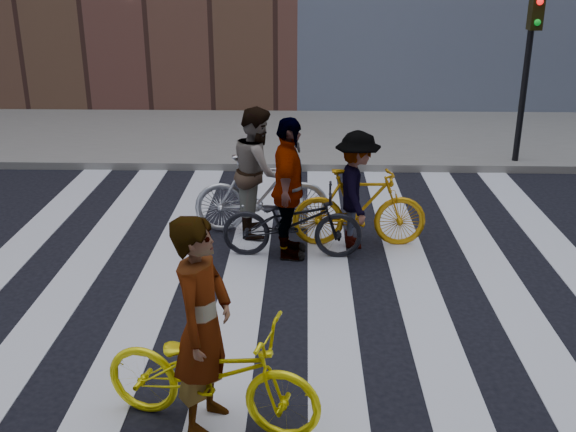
{
  "coord_description": "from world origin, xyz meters",
  "views": [
    {
      "loc": [
        0.23,
        -7.61,
        3.87
      ],
      "look_at": [
        0.02,
        0.3,
        0.86
      ],
      "focal_mm": 42.0,
      "sensor_mm": 36.0,
      "label": 1
    }
  ],
  "objects_px": {
    "rider_rear": "(288,189)",
    "bike_dark_rear": "(292,222)",
    "rider_left": "(203,326)",
    "bike_yellow_left": "(211,373)",
    "bike_yellow_right": "(359,208)",
    "traffic_signal": "(530,51)",
    "rider_mid": "(258,171)",
    "bike_silver_mid": "(262,194)",
    "rider_right": "(357,190)"
  },
  "relations": [
    {
      "from": "rider_left",
      "to": "rider_rear",
      "type": "height_order",
      "value": "rider_left"
    },
    {
      "from": "traffic_signal",
      "to": "bike_dark_rear",
      "type": "xyz_separation_m",
      "value": [
        -4.34,
        -4.33,
        -1.77
      ]
    },
    {
      "from": "bike_silver_mid",
      "to": "bike_yellow_right",
      "type": "xyz_separation_m",
      "value": [
        1.42,
        -0.5,
        -0.03
      ]
    },
    {
      "from": "bike_dark_rear",
      "to": "rider_right",
      "type": "height_order",
      "value": "rider_right"
    },
    {
      "from": "rider_left",
      "to": "rider_mid",
      "type": "xyz_separation_m",
      "value": [
        0.16,
        4.56,
        -0.03
      ]
    },
    {
      "from": "rider_mid",
      "to": "rider_rear",
      "type": "height_order",
      "value": "rider_rear"
    },
    {
      "from": "bike_yellow_right",
      "to": "rider_mid",
      "type": "distance_m",
      "value": 1.6
    },
    {
      "from": "bike_yellow_left",
      "to": "bike_yellow_right",
      "type": "height_order",
      "value": "bike_yellow_right"
    },
    {
      "from": "bike_yellow_right",
      "to": "rider_mid",
      "type": "height_order",
      "value": "rider_mid"
    },
    {
      "from": "traffic_signal",
      "to": "rider_left",
      "type": "distance_m",
      "value": 9.52
    },
    {
      "from": "traffic_signal",
      "to": "bike_silver_mid",
      "type": "xyz_separation_m",
      "value": [
        -4.82,
        -3.42,
        -1.68
      ]
    },
    {
      "from": "bike_silver_mid",
      "to": "rider_left",
      "type": "distance_m",
      "value": 4.58
    },
    {
      "from": "traffic_signal",
      "to": "bike_dark_rear",
      "type": "relative_size",
      "value": 1.72
    },
    {
      "from": "rider_mid",
      "to": "traffic_signal",
      "type": "bearing_deg",
      "value": -58.62
    },
    {
      "from": "bike_silver_mid",
      "to": "rider_mid",
      "type": "xyz_separation_m",
      "value": [
        -0.05,
        0.0,
        0.35
      ]
    },
    {
      "from": "bike_silver_mid",
      "to": "traffic_signal",
      "type": "bearing_deg",
      "value": -58.34
    },
    {
      "from": "bike_dark_rear",
      "to": "rider_left",
      "type": "xyz_separation_m",
      "value": [
        -0.68,
        -3.65,
        0.48
      ]
    },
    {
      "from": "rider_rear",
      "to": "bike_dark_rear",
      "type": "bearing_deg",
      "value": -88.29
    },
    {
      "from": "bike_yellow_right",
      "to": "rider_right",
      "type": "height_order",
      "value": "rider_right"
    },
    {
      "from": "bike_silver_mid",
      "to": "bike_yellow_right",
      "type": "height_order",
      "value": "bike_silver_mid"
    },
    {
      "from": "bike_dark_rear",
      "to": "rider_rear",
      "type": "height_order",
      "value": "rider_rear"
    },
    {
      "from": "bike_yellow_right",
      "to": "rider_left",
      "type": "xyz_separation_m",
      "value": [
        -1.63,
        -4.06,
        0.42
      ]
    },
    {
      "from": "bike_yellow_left",
      "to": "bike_silver_mid",
      "type": "xyz_separation_m",
      "value": [
        0.16,
        4.56,
        0.08
      ]
    },
    {
      "from": "rider_right",
      "to": "rider_rear",
      "type": "bearing_deg",
      "value": 112.36
    },
    {
      "from": "bike_dark_rear",
      "to": "rider_rear",
      "type": "bearing_deg",
      "value": 91.71
    },
    {
      "from": "bike_yellow_left",
      "to": "traffic_signal",
      "type": "bearing_deg",
      "value": -17.7
    },
    {
      "from": "bike_yellow_right",
      "to": "bike_dark_rear",
      "type": "relative_size",
      "value": 0.99
    },
    {
      "from": "bike_dark_rear",
      "to": "bike_yellow_right",
      "type": "bearing_deg",
      "value": -65.04
    },
    {
      "from": "traffic_signal",
      "to": "rider_mid",
      "type": "height_order",
      "value": "traffic_signal"
    },
    {
      "from": "bike_yellow_left",
      "to": "rider_mid",
      "type": "relative_size",
      "value": 1.04
    },
    {
      "from": "traffic_signal",
      "to": "bike_silver_mid",
      "type": "relative_size",
      "value": 1.65
    },
    {
      "from": "traffic_signal",
      "to": "bike_yellow_left",
      "type": "xyz_separation_m",
      "value": [
        -4.97,
        -7.98,
        -1.76
      ]
    },
    {
      "from": "rider_rear",
      "to": "rider_mid",
      "type": "bearing_deg",
      "value": 29.34
    },
    {
      "from": "bike_silver_mid",
      "to": "rider_mid",
      "type": "height_order",
      "value": "rider_mid"
    },
    {
      "from": "bike_yellow_right",
      "to": "bike_yellow_left",
      "type": "bearing_deg",
      "value": 157.89
    },
    {
      "from": "rider_right",
      "to": "rider_left",
      "type": "bearing_deg",
      "value": 157.89
    },
    {
      "from": "rider_left",
      "to": "traffic_signal",
      "type": "bearing_deg",
      "value": -17.95
    },
    {
      "from": "rider_left",
      "to": "rider_rear",
      "type": "xyz_separation_m",
      "value": [
        0.63,
        3.65,
        -0.01
      ]
    },
    {
      "from": "bike_yellow_left",
      "to": "bike_silver_mid",
      "type": "bearing_deg",
      "value": 12.28
    },
    {
      "from": "rider_left",
      "to": "bike_silver_mid",
      "type": "bearing_deg",
      "value": 11.65
    },
    {
      "from": "bike_dark_rear",
      "to": "rider_rear",
      "type": "xyz_separation_m",
      "value": [
        -0.05,
        0.0,
        0.48
      ]
    },
    {
      "from": "bike_yellow_left",
      "to": "bike_yellow_right",
      "type": "distance_m",
      "value": 4.36
    },
    {
      "from": "rider_left",
      "to": "rider_right",
      "type": "bearing_deg",
      "value": -7.0
    },
    {
      "from": "rider_mid",
      "to": "rider_rear",
      "type": "distance_m",
      "value": 1.02
    },
    {
      "from": "traffic_signal",
      "to": "rider_rear",
      "type": "distance_m",
      "value": 6.3
    },
    {
      "from": "bike_yellow_right",
      "to": "bike_dark_rear",
      "type": "height_order",
      "value": "bike_yellow_right"
    },
    {
      "from": "rider_mid",
      "to": "rider_right",
      "type": "bearing_deg",
      "value": -112.94
    },
    {
      "from": "rider_left",
      "to": "rider_rear",
      "type": "relative_size",
      "value": 1.01
    },
    {
      "from": "rider_left",
      "to": "rider_right",
      "type": "height_order",
      "value": "rider_left"
    },
    {
      "from": "bike_yellow_right",
      "to": "rider_left",
      "type": "relative_size",
      "value": 0.96
    }
  ]
}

